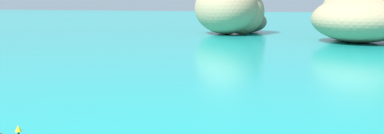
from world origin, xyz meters
TOP-DOWN VIEW (x-y plane):
  - islet_small at (-9.29, 68.68)m, footprint 13.98×16.80m

SIDE VIEW (x-z plane):
  - islet_small at x=-9.29m, z-range -0.13..7.81m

